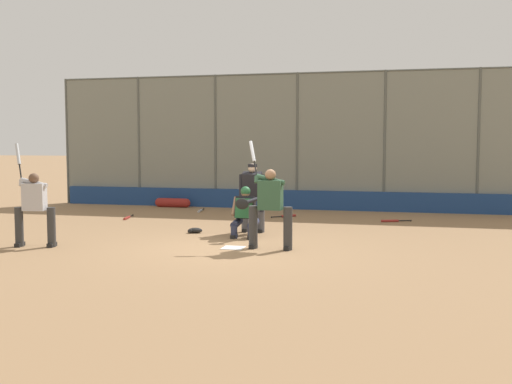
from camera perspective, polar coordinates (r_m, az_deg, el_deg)
ground_plane at (r=12.00m, az=-2.18°, el=-5.36°), size 160.00×160.00×0.00m
home_plate_marker at (r=12.00m, az=-2.18°, el=-5.33°), size 0.43×0.43×0.01m
backstop_fence at (r=19.06m, az=3.95°, el=5.12°), size 16.35×0.08×4.31m
padding_wall at (r=19.04m, az=3.86°, el=-0.74°), size 15.95×0.18×0.60m
bleachers_beyond at (r=22.03m, az=3.55°, el=0.74°), size 11.39×3.05×1.80m
batter_at_plate at (r=11.77m, az=1.34°, el=-1.31°), size 1.00×0.63×2.14m
catcher_behind_plate at (r=13.24m, az=-1.09°, el=-1.84°), size 0.60×0.71×1.14m
umpire_home at (r=13.99m, az=-0.33°, el=-0.35°), size 0.66×0.41×1.62m
batter_on_deck at (r=12.86m, az=-20.37°, el=-1.32°), size 1.06×0.58×2.09m
spare_bat_near_backstop at (r=16.33m, az=12.85°, el=-2.69°), size 0.80×0.32×0.07m
spare_bat_by_padding at (r=18.39m, az=-5.31°, el=-1.78°), size 0.16×0.81×0.07m
spare_bat_third_base_side at (r=16.99m, az=-12.13°, el=-2.39°), size 0.22×0.91×0.07m
spare_bat_first_base_side at (r=16.99m, az=2.94°, el=-2.29°), size 0.62×0.62×0.07m
fielding_glove_on_dirt at (r=14.06m, az=-5.85°, el=-3.66°), size 0.33×0.25×0.12m
equipment_bag_dugout_side at (r=19.79m, az=-7.95°, el=-1.01°), size 1.22×0.29×0.29m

